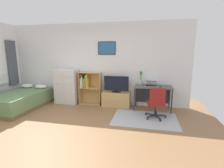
{
  "coord_description": "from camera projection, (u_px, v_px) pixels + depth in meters",
  "views": [
    {
      "loc": [
        1.75,
        -3.03,
        1.76
      ],
      "look_at": [
        0.76,
        1.5,
        0.87
      ],
      "focal_mm": 26.85,
      "sensor_mm": 36.0,
      "label": 1
    }
  ],
  "objects": [
    {
      "name": "bookshelf",
      "position": [
        88.0,
        86.0,
        5.67
      ],
      "size": [
        0.74,
        0.3,
        1.09
      ],
      "color": "tan",
      "rests_on": "ground_plane"
    },
    {
      "name": "television",
      "position": [
        116.0,
        84.0,
        5.37
      ],
      "size": [
        0.8,
        0.16,
        0.52
      ],
      "color": "black",
      "rests_on": "tv_stand"
    },
    {
      "name": "area_rug",
      "position": [
        145.0,
        119.0,
        4.48
      ],
      "size": [
        1.7,
        1.2,
        0.01
      ],
      "primitive_type": "cube",
      "color": "#B2B7BC",
      "rests_on": "ground_plane"
    },
    {
      "name": "desk",
      "position": [
        153.0,
        90.0,
        5.16
      ],
      "size": [
        1.12,
        0.59,
        0.74
      ],
      "color": "#4C4C4F",
      "rests_on": "ground_plane"
    },
    {
      "name": "dresser",
      "position": [
        67.0,
        86.0,
        5.77
      ],
      "size": [
        0.77,
        0.46,
        1.19
      ],
      "color": "silver",
      "rests_on": "ground_plane"
    },
    {
      "name": "computer_mouse",
      "position": [
        160.0,
        86.0,
        4.97
      ],
      "size": [
        0.06,
        0.1,
        0.03
      ],
      "primitive_type": "ellipsoid",
      "color": "#262628",
      "rests_on": "desk"
    },
    {
      "name": "ground_plane",
      "position": [
        63.0,
        135.0,
        3.61
      ],
      "size": [
        7.2,
        7.2,
        0.0
      ],
      "primitive_type": "plane",
      "color": "#936B44"
    },
    {
      "name": "wall_back_with_posters",
      "position": [
        96.0,
        64.0,
        5.68
      ],
      "size": [
        6.12,
        0.09,
        2.7
      ],
      "color": "white",
      "rests_on": "ground_plane"
    },
    {
      "name": "wine_glass",
      "position": [
        145.0,
        82.0,
        5.05
      ],
      "size": [
        0.07,
        0.07,
        0.18
      ],
      "color": "silver",
      "rests_on": "desk"
    },
    {
      "name": "tv_stand",
      "position": [
        116.0,
        99.0,
        5.49
      ],
      "size": [
        0.91,
        0.41,
        0.48
      ],
      "color": "tan",
      "rests_on": "ground_plane"
    },
    {
      "name": "bamboo_vase",
      "position": [
        141.0,
        78.0,
        5.27
      ],
      "size": [
        0.09,
        0.09,
        0.43
      ],
      "color": "silver",
      "rests_on": "desk"
    },
    {
      "name": "office_chair",
      "position": [
        156.0,
        102.0,
        4.4
      ],
      "size": [
        0.58,
        0.58,
        0.86
      ],
      "rotation": [
        0.0,
        0.0,
        0.15
      ],
      "color": "#232326",
      "rests_on": "ground_plane"
    },
    {
      "name": "bed",
      "position": [
        20.0,
        100.0,
        5.35
      ],
      "size": [
        1.29,
        2.0,
        0.63
      ],
      "rotation": [
        0.0,
        0.0,
        -0.01
      ],
      "color": "brown",
      "rests_on": "ground_plane"
    },
    {
      "name": "laptop",
      "position": [
        151.0,
        84.0,
        5.14
      ],
      "size": [
        0.4,
        0.43,
        0.16
      ],
      "rotation": [
        0.0,
        0.0,
        0.08
      ],
      "color": "#B7B7BC",
      "rests_on": "desk"
    }
  ]
}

